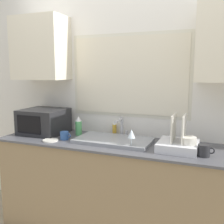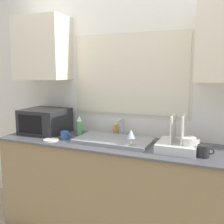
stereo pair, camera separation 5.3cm
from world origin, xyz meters
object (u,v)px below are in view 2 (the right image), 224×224
microwave (45,121)px  mug_near_sink (65,135)px  faucet (122,125)px  spray_bottle (79,126)px  wine_glass (131,135)px  soap_bottle (115,129)px  dish_rack (179,144)px

microwave → mug_near_sink: 0.37m
faucet → microwave: microwave is taller
spray_bottle → mug_near_sink: bearing=-100.3°
mug_near_sink → wine_glass: 0.68m
faucet → soap_bottle: faucet is taller
dish_rack → wine_glass: bearing=-164.8°
microwave → spray_bottle: microwave is taller
dish_rack → spray_bottle: 1.02m
spray_bottle → wine_glass: spray_bottle is taller
faucet → microwave: 0.81m
mug_near_sink → wine_glass: bearing=-3.7°
dish_rack → soap_bottle: size_ratio=2.60×
spray_bottle → mug_near_sink: 0.22m
faucet → microwave: bearing=-169.6°
dish_rack → wine_glass: (-0.37, -0.10, 0.06)m
soap_bottle → wine_glass: wine_glass is taller
microwave → soap_bottle: 0.73m
dish_rack → faucet: bearing=158.4°
spray_bottle → wine_glass: size_ratio=1.17×
microwave → soap_bottle: microwave is taller
faucet → soap_bottle: (-0.09, 0.06, -0.06)m
dish_rack → mug_near_sink: (-1.04, -0.06, -0.02)m
soap_bottle → spray_bottle: bearing=-156.2°
microwave → spray_bottle: 0.38m
faucet → dish_rack: bearing=-21.6°
faucet → mug_near_sink: 0.55m
faucet → mug_near_sink: faucet is taller
faucet → spray_bottle: (-0.42, -0.08, -0.03)m
mug_near_sink → wine_glass: wine_glass is taller
soap_bottle → mug_near_sink: bearing=-136.3°
faucet → soap_bottle: bearing=146.6°
soap_bottle → mug_near_sink: (-0.37, -0.35, -0.02)m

